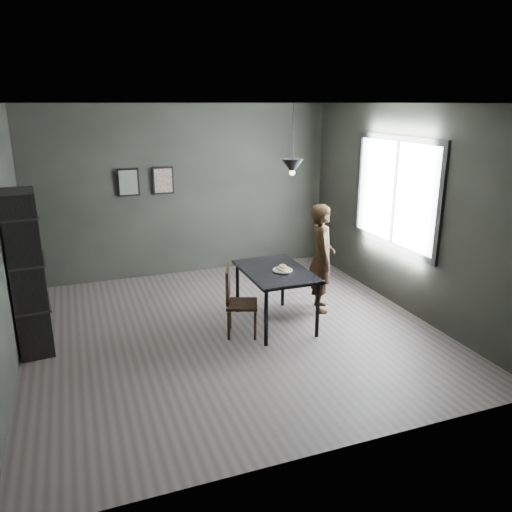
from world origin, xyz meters
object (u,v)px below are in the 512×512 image
object	(u,v)px
cafe_table	(276,276)
white_plate	(283,271)
woman	(322,258)
pendant_lamp	(292,166)
wood_chair	(236,297)
shelf_unit	(27,273)

from	to	relation	value
cafe_table	white_plate	world-z (taller)	white_plate
woman	cafe_table	bearing A→B (deg)	125.65
pendant_lamp	wood_chair	bearing A→B (deg)	-165.39
cafe_table	shelf_unit	size ratio (longest dim) A/B	0.63
white_plate	shelf_unit	size ratio (longest dim) A/B	0.12
woman	pendant_lamp	bearing A→B (deg)	122.94
woman	white_plate	bearing A→B (deg)	132.21
white_plate	woman	size ratio (longest dim) A/B	0.15
wood_chair	pendant_lamp	size ratio (longest dim) A/B	1.01
cafe_table	pendant_lamp	world-z (taller)	pendant_lamp
cafe_table	woman	world-z (taller)	woman
wood_chair	cafe_table	bearing A→B (deg)	32.01
pendant_lamp	shelf_unit	bearing A→B (deg)	175.67
cafe_table	white_plate	distance (m)	0.13
woman	wood_chair	size ratio (longest dim) A/B	1.73
white_plate	woman	distance (m)	0.77
cafe_table	shelf_unit	bearing A→B (deg)	173.36
woman	shelf_unit	bearing A→B (deg)	107.63
white_plate	wood_chair	distance (m)	0.70
cafe_table	shelf_unit	xyz separation A→B (m)	(-2.92, 0.34, 0.28)
white_plate	cafe_table	bearing A→B (deg)	132.96
cafe_table	pendant_lamp	xyz separation A→B (m)	(0.25, 0.10, 1.38)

